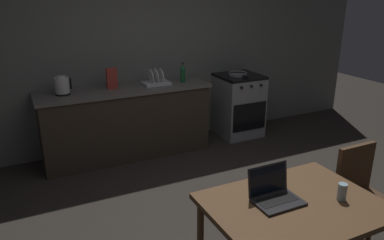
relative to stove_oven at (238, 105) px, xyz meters
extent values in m
plane|color=#2D2823|center=(-1.23, -2.00, -0.45)|extent=(12.00, 12.00, 0.00)
cube|color=slate|center=(-0.93, 0.35, 0.87)|extent=(6.40, 0.10, 2.65)
cube|color=#382D23|center=(-1.71, 0.00, -0.02)|extent=(2.10, 0.60, 0.87)
cube|color=#66605B|center=(-1.71, 0.00, 0.44)|extent=(2.16, 0.64, 0.04)
cube|color=gray|center=(0.00, 0.00, -0.02)|extent=(0.60, 0.60, 0.87)
cube|color=black|center=(0.00, 0.00, 0.44)|extent=(0.60, 0.60, 0.04)
cube|color=black|center=(0.00, -0.30, -0.09)|extent=(0.54, 0.01, 0.40)
cylinder|color=black|center=(-0.16, -0.31, 0.36)|extent=(0.04, 0.02, 0.04)
cylinder|color=black|center=(0.00, -0.31, 0.36)|extent=(0.04, 0.02, 0.04)
cylinder|color=black|center=(0.16, -0.31, 0.36)|extent=(0.04, 0.02, 0.04)
cube|color=brown|center=(-1.37, -2.83, 0.25)|extent=(1.16, 0.87, 0.04)
cylinder|color=brown|center=(-0.86, -2.46, -0.11)|extent=(0.05, 0.05, 0.69)
cube|color=#4C331E|center=(-0.52, -2.75, 0.00)|extent=(0.40, 0.40, 0.04)
cube|color=#4C331E|center=(-0.52, -2.57, 0.23)|extent=(0.38, 0.04, 0.42)
cylinder|color=#4C331E|center=(-0.69, -2.58, -0.24)|extent=(0.04, 0.04, 0.43)
cylinder|color=#4C331E|center=(-0.35, -2.58, -0.24)|extent=(0.04, 0.04, 0.43)
cube|color=#232326|center=(-1.47, -2.78, 0.28)|extent=(0.32, 0.22, 0.02)
cube|color=black|center=(-1.47, -2.76, 0.29)|extent=(0.28, 0.12, 0.00)
cube|color=#232326|center=(-1.47, -2.65, 0.39)|extent=(0.32, 0.04, 0.21)
cube|color=black|center=(-1.47, -2.66, 0.39)|extent=(0.29, 0.03, 0.18)
cylinder|color=black|center=(-2.44, 0.00, 0.47)|extent=(0.17, 0.17, 0.02)
cylinder|color=silver|center=(-2.44, 0.00, 0.57)|extent=(0.16, 0.16, 0.19)
cylinder|color=silver|center=(-2.44, 0.00, 0.67)|extent=(0.10, 0.10, 0.02)
cube|color=black|center=(-2.35, 0.00, 0.58)|extent=(0.02, 0.02, 0.13)
cylinder|color=#19592D|center=(-0.92, -0.05, 0.54)|extent=(0.06, 0.06, 0.18)
cone|color=#19592D|center=(-0.92, -0.05, 0.66)|extent=(0.06, 0.06, 0.06)
cylinder|color=black|center=(-0.92, -0.05, 0.70)|extent=(0.03, 0.03, 0.02)
cylinder|color=gray|center=(-0.04, -0.02, 0.46)|extent=(0.25, 0.25, 0.01)
torus|color=gray|center=(-0.04, -0.02, 0.49)|extent=(0.27, 0.27, 0.02)
cylinder|color=black|center=(-0.04, -0.23, 0.48)|extent=(0.02, 0.18, 0.02)
cylinder|color=#99B7C6|center=(-1.06, -2.93, 0.33)|extent=(0.06, 0.06, 0.12)
cube|color=#B2382D|center=(-1.85, 0.02, 0.58)|extent=(0.13, 0.05, 0.26)
cube|color=silver|center=(-1.28, 0.00, 0.47)|extent=(0.34, 0.26, 0.03)
cylinder|color=white|center=(-1.35, 0.00, 0.58)|extent=(0.04, 0.18, 0.18)
cylinder|color=white|center=(-1.28, 0.00, 0.58)|extent=(0.04, 0.18, 0.18)
cylinder|color=white|center=(-1.21, 0.00, 0.58)|extent=(0.04, 0.18, 0.18)
camera|label=1|loc=(-2.96, -4.50, 1.63)|focal=35.30mm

